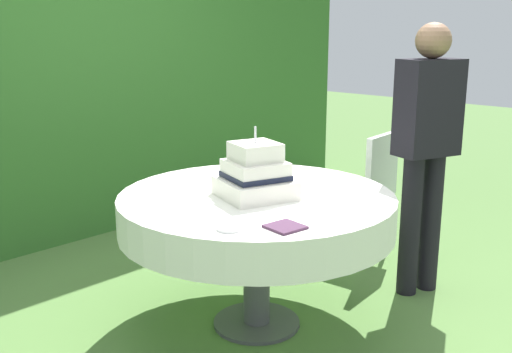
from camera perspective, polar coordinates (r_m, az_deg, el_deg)
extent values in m
plane|color=#547A3D|center=(3.36, 0.06, -13.87)|extent=(20.00, 20.00, 0.00)
cube|color=#336628|center=(4.73, -19.53, 11.31)|extent=(6.10, 0.56, 2.82)
cylinder|color=#4C4C51|center=(3.35, 0.06, -13.72)|extent=(0.47, 0.47, 0.02)
cylinder|color=#4C4C51|center=(3.21, 0.06, -8.29)|extent=(0.14, 0.14, 0.71)
cylinder|color=brown|center=(3.09, 0.06, -1.99)|extent=(1.40, 1.40, 0.03)
cylinder|color=white|center=(3.11, 0.06, -3.39)|extent=(1.43, 1.43, 0.19)
cube|color=white|center=(3.02, -0.06, -1.10)|extent=(0.43, 0.43, 0.09)
cube|color=white|center=(3.00, -0.06, 0.62)|extent=(0.34, 0.34, 0.09)
cube|color=black|center=(3.00, -0.06, 0.07)|extent=(0.35, 0.35, 0.03)
cube|color=white|center=(2.98, -0.06, 2.36)|extent=(0.27, 0.27, 0.09)
sphere|color=#D13866|center=(3.18, 0.94, 0.98)|extent=(0.07, 0.07, 0.07)
cylinder|color=silver|center=(2.96, -0.06, 4.02)|extent=(0.01, 0.01, 0.08)
cylinder|color=white|center=(2.55, -2.53, -4.95)|extent=(0.11, 0.11, 0.01)
cylinder|color=white|center=(3.29, 5.22, -0.61)|extent=(0.13, 0.13, 0.01)
cube|color=#4C2D47|center=(2.57, 2.80, -4.82)|extent=(0.16, 0.16, 0.01)
cylinder|color=white|center=(4.45, 8.59, -3.73)|extent=(0.03, 0.03, 0.45)
cylinder|color=white|center=(4.18, 6.45, -4.82)|extent=(0.03, 0.03, 0.45)
cylinder|color=white|center=(4.31, 12.32, -4.48)|extent=(0.03, 0.03, 0.45)
cylinder|color=white|center=(4.04, 10.36, -5.66)|extent=(0.03, 0.03, 0.45)
cube|color=white|center=(4.17, 9.56, -1.46)|extent=(0.44, 0.44, 0.04)
cube|color=white|center=(4.04, 11.94, 1.14)|extent=(0.40, 0.09, 0.40)
cylinder|color=black|center=(3.78, 16.32, -4.21)|extent=(0.12, 0.12, 0.85)
cylinder|color=black|center=(3.67, 14.48, -4.60)|extent=(0.12, 0.12, 0.85)
cube|color=black|center=(3.57, 16.14, 6.32)|extent=(0.41, 0.31, 0.55)
sphere|color=#8C664C|center=(3.54, 16.56, 12.33)|extent=(0.20, 0.20, 0.20)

